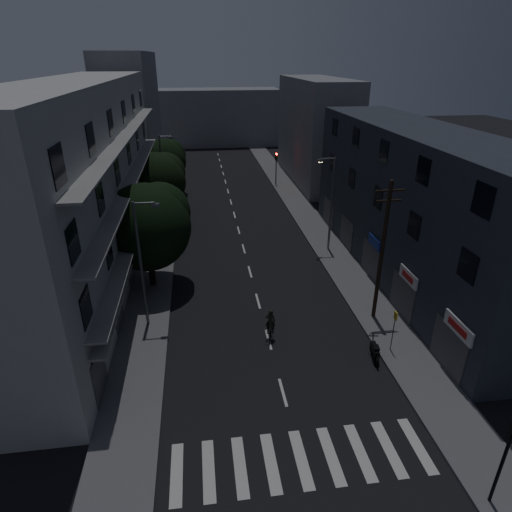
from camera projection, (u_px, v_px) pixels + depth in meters
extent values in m
plane|color=black|center=(238.00, 228.00, 42.29)|extent=(160.00, 160.00, 0.00)
cube|color=#565659|center=(161.00, 231.00, 41.34)|extent=(3.00, 90.00, 0.15)
cube|color=#565659|center=(312.00, 224.00, 43.19)|extent=(3.00, 90.00, 0.15)
cube|color=beige|center=(177.00, 474.00, 17.43)|extent=(0.50, 3.00, 0.01)
cube|color=beige|center=(209.00, 470.00, 17.59)|extent=(0.50, 3.00, 0.01)
cube|color=beige|center=(240.00, 466.00, 17.75)|extent=(0.50, 3.00, 0.01)
cube|color=beige|center=(271.00, 463.00, 17.91)|extent=(0.50, 3.00, 0.01)
cube|color=beige|center=(301.00, 459.00, 18.07)|extent=(0.50, 3.00, 0.01)
cube|color=beige|center=(331.00, 455.00, 18.23)|extent=(0.50, 3.00, 0.01)
cube|color=beige|center=(360.00, 452.00, 18.39)|extent=(0.50, 3.00, 0.01)
cube|color=beige|center=(389.00, 448.00, 18.55)|extent=(0.50, 3.00, 0.01)
cube|color=beige|center=(417.00, 445.00, 18.71)|extent=(0.50, 3.00, 0.01)
cube|color=beige|center=(283.00, 392.00, 21.66)|extent=(0.15, 2.00, 0.01)
cube|color=beige|center=(268.00, 339.00, 25.70)|extent=(0.15, 2.00, 0.01)
cube|color=beige|center=(258.00, 301.00, 29.73)|extent=(0.15, 2.00, 0.01)
cube|color=beige|center=(250.00, 272.00, 33.77)|extent=(0.15, 2.00, 0.01)
cube|color=beige|center=(244.00, 249.00, 37.81)|extent=(0.15, 2.00, 0.01)
cube|color=beige|center=(239.00, 230.00, 41.84)|extent=(0.15, 2.00, 0.01)
cube|color=beige|center=(234.00, 215.00, 45.88)|extent=(0.15, 2.00, 0.01)
cube|color=beige|center=(231.00, 202.00, 49.92)|extent=(0.15, 2.00, 0.01)
cube|color=beige|center=(228.00, 191.00, 53.95)|extent=(0.15, 2.00, 0.01)
cube|color=beige|center=(225.00, 182.00, 57.99)|extent=(0.15, 2.00, 0.01)
cube|color=beige|center=(223.00, 173.00, 62.03)|extent=(0.15, 2.00, 0.01)
cube|color=beige|center=(221.00, 166.00, 66.06)|extent=(0.15, 2.00, 0.01)
cube|color=beige|center=(219.00, 160.00, 70.10)|extent=(0.15, 2.00, 0.01)
cube|color=beige|center=(218.00, 154.00, 74.14)|extent=(0.15, 2.00, 0.01)
cube|color=#A6A7A2|center=(84.00, 182.00, 31.56)|extent=(6.00, 36.00, 14.00)
cube|color=black|center=(97.00, 364.00, 20.60)|extent=(0.06, 1.60, 1.60)
cube|color=black|center=(117.00, 300.00, 25.98)|extent=(0.06, 1.60, 1.60)
cube|color=black|center=(129.00, 258.00, 31.37)|extent=(0.06, 1.60, 1.60)
cube|color=black|center=(138.00, 229.00, 36.75)|extent=(0.06, 1.60, 1.60)
cube|color=black|center=(145.00, 207.00, 42.13)|extent=(0.06, 1.60, 1.60)
cube|color=black|center=(150.00, 190.00, 47.51)|extent=(0.06, 1.60, 1.60)
cube|color=black|center=(86.00, 307.00, 19.24)|extent=(0.06, 1.60, 1.60)
cube|color=black|center=(109.00, 252.00, 24.63)|extent=(0.06, 1.60, 1.60)
cube|color=black|center=(124.00, 217.00, 30.01)|extent=(0.06, 1.60, 1.60)
cube|color=black|center=(134.00, 193.00, 35.39)|extent=(0.06, 1.60, 1.60)
cube|color=black|center=(141.00, 175.00, 40.77)|extent=(0.06, 1.60, 1.60)
cube|color=black|center=(147.00, 161.00, 46.16)|extent=(0.06, 1.60, 1.60)
cube|color=black|center=(73.00, 242.00, 17.89)|extent=(0.06, 1.60, 1.60)
cube|color=black|center=(100.00, 199.00, 23.27)|extent=(0.06, 1.60, 1.60)
cube|color=black|center=(117.00, 172.00, 28.65)|extent=(0.06, 1.60, 1.60)
cube|color=black|center=(129.00, 154.00, 34.03)|extent=(0.06, 1.60, 1.60)
cube|color=black|center=(138.00, 140.00, 39.42)|extent=(0.06, 1.60, 1.60)
cube|color=black|center=(144.00, 130.00, 44.80)|extent=(0.06, 1.60, 1.60)
cube|color=black|center=(58.00, 166.00, 16.53)|extent=(0.06, 1.60, 1.60)
cube|color=black|center=(91.00, 139.00, 21.91)|extent=(0.06, 1.60, 1.60)
cube|color=black|center=(111.00, 123.00, 27.29)|extent=(0.06, 1.60, 1.60)
cube|color=black|center=(124.00, 112.00, 32.68)|extent=(0.06, 1.60, 1.60)
cube|color=black|center=(133.00, 104.00, 38.06)|extent=(0.06, 1.60, 1.60)
cube|color=black|center=(140.00, 98.00, 43.44)|extent=(0.06, 1.60, 1.60)
cube|color=gray|center=(138.00, 218.00, 33.27)|extent=(1.00, 32.40, 0.12)
cube|color=gray|center=(132.00, 178.00, 31.91)|extent=(1.00, 32.40, 0.12)
cube|color=gray|center=(127.00, 134.00, 30.55)|extent=(1.00, 32.40, 0.12)
cube|color=gray|center=(138.00, 229.00, 33.64)|extent=(0.80, 32.40, 0.12)
cube|color=#424247|center=(99.00, 374.00, 20.86)|extent=(0.06, 2.40, 2.40)
cube|color=#424247|center=(118.00, 309.00, 26.24)|extent=(0.06, 2.40, 2.40)
cube|color=#424247|center=(131.00, 266.00, 31.62)|extent=(0.06, 2.40, 2.40)
cube|color=#424247|center=(139.00, 235.00, 37.00)|extent=(0.06, 2.40, 2.40)
cube|color=#424247|center=(146.00, 212.00, 42.39)|extent=(0.06, 2.40, 2.40)
cube|color=#424247|center=(151.00, 195.00, 47.77)|extent=(0.06, 2.40, 2.40)
cube|color=#272C36|center=(413.00, 205.00, 31.58)|extent=(6.00, 28.00, 11.00)
cube|color=black|center=(468.00, 266.00, 20.55)|extent=(0.06, 1.40, 1.50)
cube|color=black|center=(414.00, 225.00, 25.48)|extent=(0.06, 1.40, 1.50)
cube|color=black|center=(378.00, 198.00, 30.41)|extent=(0.06, 1.40, 1.50)
cube|color=black|center=(352.00, 178.00, 35.35)|extent=(0.06, 1.40, 1.50)
cube|color=black|center=(332.00, 163.00, 40.28)|extent=(0.06, 1.40, 1.50)
cube|color=black|center=(483.00, 200.00, 19.15)|extent=(0.06, 1.40, 1.50)
cube|color=black|center=(423.00, 171.00, 24.08)|extent=(0.06, 1.40, 1.50)
cube|color=black|center=(384.00, 151.00, 29.01)|extent=(0.06, 1.40, 1.50)
cube|color=black|center=(356.00, 137.00, 33.95)|extent=(0.06, 1.40, 1.50)
cube|color=black|center=(335.00, 127.00, 38.88)|extent=(0.06, 1.40, 1.50)
cube|color=#424247|center=(448.00, 349.00, 22.62)|extent=(0.06, 3.00, 2.60)
cube|color=#424247|center=(402.00, 296.00, 27.56)|extent=(0.06, 3.00, 2.60)
cube|color=#424247|center=(370.00, 260.00, 32.49)|extent=(0.06, 3.00, 2.60)
cube|color=#424247|center=(346.00, 233.00, 37.43)|extent=(0.06, 3.00, 2.60)
cube|color=#424247|center=(328.00, 212.00, 42.36)|extent=(0.06, 3.00, 2.60)
cube|color=silver|center=(459.00, 328.00, 21.45)|extent=(0.12, 2.40, 0.80)
cube|color=#B21414|center=(457.00, 328.00, 21.44)|extent=(0.02, 1.60, 0.36)
cube|color=silver|center=(409.00, 277.00, 26.38)|extent=(0.12, 2.20, 0.80)
cube|color=#B21414|center=(407.00, 277.00, 26.37)|extent=(0.02, 1.40, 0.36)
cube|color=navy|center=(374.00, 242.00, 31.31)|extent=(0.12, 2.00, 0.70)
cube|color=slate|center=(133.00, 117.00, 58.05)|extent=(6.00, 20.00, 16.00)
cube|color=slate|center=(315.00, 131.00, 56.27)|extent=(6.00, 20.00, 13.00)
cube|color=slate|center=(214.00, 117.00, 80.54)|extent=(24.00, 8.00, 10.00)
cylinder|color=black|center=(150.00, 259.00, 30.75)|extent=(0.44, 0.44, 4.11)
sphere|color=black|center=(147.00, 227.00, 29.71)|extent=(6.16, 6.16, 6.16)
sphere|color=black|center=(160.00, 212.00, 30.18)|extent=(4.31, 4.31, 4.31)
sphere|color=black|center=(133.00, 225.00, 28.86)|extent=(4.01, 4.01, 4.01)
cylinder|color=black|center=(159.00, 204.00, 42.59)|extent=(0.44, 0.44, 3.80)
sphere|color=black|center=(156.00, 182.00, 41.62)|extent=(5.72, 5.72, 5.72)
sphere|color=black|center=(165.00, 173.00, 42.06)|extent=(4.01, 4.01, 4.01)
sphere|color=black|center=(148.00, 180.00, 40.83)|extent=(3.72, 3.72, 3.72)
cylinder|color=black|center=(165.00, 179.00, 51.71)|extent=(0.44, 0.44, 3.57)
sphere|color=black|center=(163.00, 162.00, 50.80)|extent=(5.33, 5.33, 5.33)
sphere|color=black|center=(170.00, 155.00, 51.21)|extent=(3.73, 3.73, 3.73)
sphere|color=black|center=(157.00, 159.00, 50.07)|extent=(3.46, 3.46, 3.46)
cylinder|color=black|center=(499.00, 471.00, 15.57)|extent=(0.12, 0.12, 3.20)
cylinder|color=black|center=(276.00, 172.00, 55.64)|extent=(0.12, 0.12, 3.20)
cube|color=black|center=(276.00, 156.00, 54.77)|extent=(0.28, 0.22, 0.90)
sphere|color=#FF0C05|center=(277.00, 154.00, 54.50)|extent=(0.22, 0.22, 0.22)
sphere|color=#3F330C|center=(277.00, 156.00, 54.63)|extent=(0.22, 0.22, 0.22)
sphere|color=black|center=(276.00, 159.00, 54.75)|extent=(0.22, 0.22, 0.22)
cylinder|color=black|center=(176.00, 174.00, 54.68)|extent=(0.12, 0.12, 3.20)
cube|color=black|center=(174.00, 158.00, 53.81)|extent=(0.28, 0.22, 0.90)
sphere|color=black|center=(174.00, 156.00, 53.54)|extent=(0.22, 0.22, 0.22)
sphere|color=#3F330C|center=(174.00, 158.00, 53.66)|extent=(0.22, 0.22, 0.22)
sphere|color=#0CFF26|center=(174.00, 161.00, 53.79)|extent=(0.22, 0.22, 0.22)
cylinder|color=#53575A|center=(141.00, 266.00, 25.34)|extent=(0.18, 0.18, 8.00)
cylinder|color=#53575A|center=(144.00, 203.00, 23.76)|extent=(1.20, 0.10, 0.10)
cube|color=#53575A|center=(155.00, 205.00, 23.89)|extent=(0.45, 0.25, 0.18)
cube|color=#4C4C4C|center=(155.00, 207.00, 23.94)|extent=(0.35, 0.18, 0.04)
cylinder|color=slate|center=(331.00, 205.00, 35.78)|extent=(0.18, 0.18, 8.00)
cylinder|color=slate|center=(328.00, 159.00, 34.05)|extent=(1.20, 0.10, 0.10)
cube|color=slate|center=(320.00, 161.00, 34.04)|extent=(0.45, 0.25, 0.18)
cube|color=#FFD88C|center=(320.00, 162.00, 34.08)|extent=(0.35, 0.18, 0.04)
cylinder|color=slate|center=(163.00, 174.00, 45.10)|extent=(0.18, 0.18, 8.00)
cylinder|color=slate|center=(165.00, 136.00, 43.52)|extent=(1.20, 0.10, 0.10)
cube|color=slate|center=(171.00, 138.00, 43.65)|extent=(0.45, 0.25, 0.18)
cube|color=#4C4C4C|center=(171.00, 139.00, 43.70)|extent=(0.35, 0.18, 0.04)
cylinder|color=black|center=(382.00, 253.00, 25.86)|extent=(0.24, 0.24, 9.00)
cube|color=black|center=(390.00, 191.00, 24.21)|extent=(1.80, 0.10, 0.10)
cube|color=black|center=(389.00, 201.00, 24.46)|extent=(1.50, 0.10, 0.10)
cylinder|color=#595B60|center=(393.00, 332.00, 24.05)|extent=(0.06, 0.06, 2.50)
cube|color=yellow|center=(396.00, 316.00, 23.60)|extent=(0.05, 0.35, 0.45)
torus|color=black|center=(377.00, 362.00, 23.36)|extent=(0.23, 0.74, 0.73)
torus|color=black|center=(372.00, 348.00, 24.48)|extent=(0.23, 0.74, 0.73)
cube|color=black|center=(375.00, 350.00, 23.78)|extent=(0.43, 1.16, 0.36)
cube|color=black|center=(376.00, 347.00, 23.53)|extent=(0.38, 0.51, 0.10)
cylinder|color=black|center=(373.00, 341.00, 24.24)|extent=(0.13, 0.45, 0.87)
cube|color=black|center=(373.00, 336.00, 24.20)|extent=(0.57, 0.13, 0.04)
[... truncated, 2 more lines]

